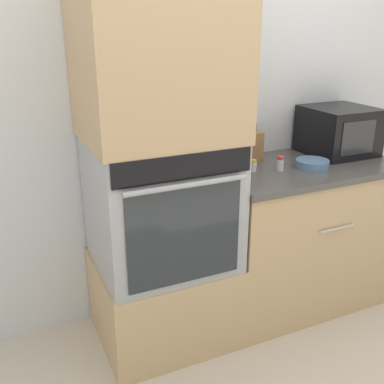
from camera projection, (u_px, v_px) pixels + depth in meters
name	position (u px, v px, depth m)	size (l,w,h in m)	color
ground_plane	(245.00, 348.00, 2.37)	(12.00, 12.00, 0.00)	beige
wall_back	(195.00, 93.00, 2.47)	(8.00, 0.05, 2.50)	silver
oven_cabinet_base	(163.00, 297.00, 2.42)	(0.68, 0.60, 0.46)	tan
wall_oven	(161.00, 202.00, 2.22)	(0.66, 0.64, 0.65)	#9EA0A5
oven_cabinet_upper	(156.00, 39.00, 1.95)	(0.68, 0.60, 0.88)	tan
counter_unit	(298.00, 233.00, 2.68)	(1.07, 0.63, 0.87)	tan
microwave	(338.00, 131.00, 2.68)	(0.38, 0.38, 0.28)	black
knife_block	(250.00, 145.00, 2.58)	(0.11, 0.11, 0.21)	olive
bowl	(312.00, 164.00, 2.44)	(0.18, 0.18, 0.05)	#517599
condiment_jar_near	(253.00, 166.00, 2.38)	(0.04, 0.04, 0.06)	silver
condiment_jar_mid	(280.00, 164.00, 2.39)	(0.04, 0.04, 0.08)	silver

